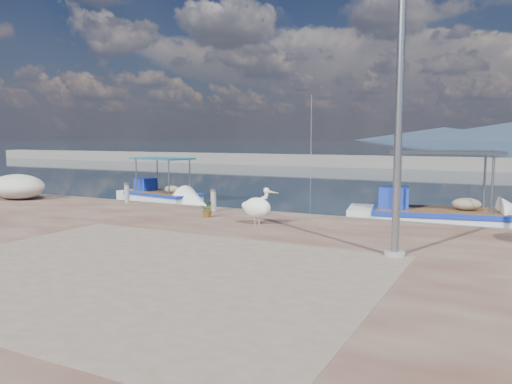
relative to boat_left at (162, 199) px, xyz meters
The scene contains 12 objects.
ground 10.93m from the boat_left, 48.92° to the right, with size 1400.00×1400.00×0.00m, color #162635.
quay_patch 13.91m from the boat_left, 53.94° to the right, with size 9.00×7.00×0.01m, color gray.
breakwater 32.56m from the boat_left, 77.26° to the left, with size 120.00×2.20×7.50m.
mountains 641.93m from the boat_left, 88.97° to the left, with size 370.00×280.00×22.00m.
boat_left is the anchor object (origin of this frame).
boat_right 12.36m from the boat_left, ahead, with size 6.57×3.22×3.03m.
pelican 9.77m from the boat_left, 35.88° to the right, with size 1.12×0.54×1.10m.
lamp_post 14.98m from the boat_left, 32.47° to the right, with size 0.44×0.96×7.00m.
bollard_near 6.67m from the boat_left, 36.96° to the right, with size 0.25×0.25×0.77m.
bollard_far 3.88m from the boat_left, 72.95° to the right, with size 0.26×0.26×0.78m.
potted_plant 7.84m from the boat_left, 41.62° to the right, with size 0.45×0.39×0.50m, color #33722D.
net_pile_a 6.12m from the boat_left, 127.61° to the right, with size 2.50×1.82×1.02m, color silver.
Camera 1 is at (7.22, -10.23, 3.02)m, focal length 35.00 mm.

